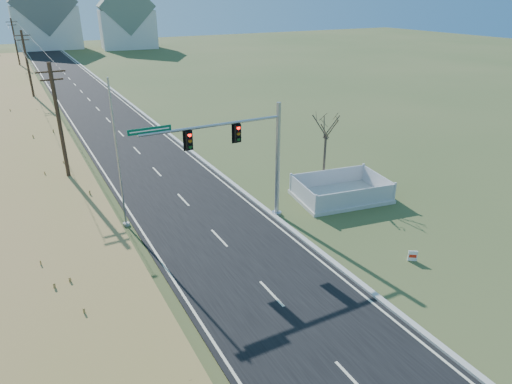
% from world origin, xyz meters
% --- Properties ---
extents(ground, '(260.00, 260.00, 0.00)m').
position_xyz_m(ground, '(0.00, 0.00, 0.00)').
color(ground, '#3C4E26').
rests_on(ground, ground).
extents(road, '(8.00, 180.00, 0.06)m').
position_xyz_m(road, '(0.00, 50.00, 0.03)').
color(road, black).
rests_on(road, ground).
extents(curb, '(0.30, 180.00, 0.18)m').
position_xyz_m(curb, '(4.15, 50.00, 0.09)').
color(curb, '#B2AFA8').
rests_on(curb, ground).
extents(utility_pole_near, '(1.80, 0.26, 9.00)m').
position_xyz_m(utility_pole_near, '(-6.50, 15.00, 4.68)').
color(utility_pole_near, '#422D1E').
rests_on(utility_pole_near, ground).
extents(utility_pole_mid, '(1.80, 0.26, 9.00)m').
position_xyz_m(utility_pole_mid, '(-6.50, 45.00, 4.68)').
color(utility_pole_mid, '#422D1E').
rests_on(utility_pole_mid, ground).
extents(utility_pole_far, '(1.80, 0.26, 9.00)m').
position_xyz_m(utility_pole_far, '(-6.50, 75.00, 4.68)').
color(utility_pole_far, '#422D1E').
rests_on(utility_pole_far, ground).
extents(condo_n, '(15.27, 10.20, 18.54)m').
position_xyz_m(condo_n, '(2.00, 112.00, 7.61)').
color(condo_n, silver).
rests_on(condo_n, ground).
extents(condo_ne, '(14.12, 10.51, 16.52)m').
position_xyz_m(condo_ne, '(20.00, 104.00, 6.84)').
color(condo_ne, silver).
rests_on(condo_ne, ground).
extents(traffic_signal_mast, '(9.08, 0.62, 7.22)m').
position_xyz_m(traffic_signal_mast, '(2.63, 5.11, 4.43)').
color(traffic_signal_mast, '#9EA0A5').
rests_on(traffic_signal_mast, ground).
extents(fence_enclosure, '(6.67, 5.04, 1.39)m').
position_xyz_m(fence_enclosure, '(9.70, 5.23, 0.28)').
color(fence_enclosure, '#B7B5AD').
rests_on(fence_enclosure, ground).
extents(open_sign, '(0.43, 0.31, 0.60)m').
position_xyz_m(open_sign, '(8.00, -3.00, 0.32)').
color(open_sign, white).
rests_on(open_sign, ground).
extents(flagpole, '(0.40, 0.40, 8.89)m').
position_xyz_m(flagpole, '(-4.30, 8.20, 3.55)').
color(flagpole, '#B7B5AD').
rests_on(flagpole, ground).
extents(bare_tree, '(2.14, 2.14, 5.66)m').
position_xyz_m(bare_tree, '(10.00, 7.70, 4.56)').
color(bare_tree, '#4C3F33').
rests_on(bare_tree, ground).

